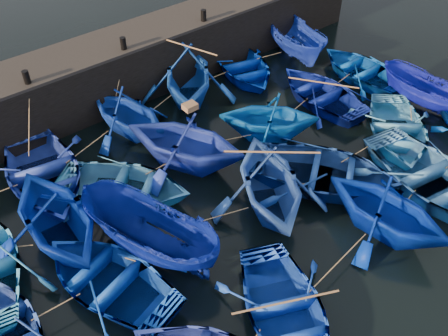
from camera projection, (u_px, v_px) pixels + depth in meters
ground at (286, 235)px, 16.19m from camera, size 120.00×120.00×0.00m
quay_wall at (118, 70)px, 21.41m from camera, size 26.00×2.50×2.50m
quay_top at (113, 42)px, 20.53m from camera, size 26.00×2.50×0.12m
bollard_1 at (26, 77)px, 17.95m from camera, size 0.24×0.24×0.50m
bollard_2 at (123, 43)px, 19.80m from camera, size 0.24×0.24×0.50m
bollard_3 at (204, 15)px, 21.66m from camera, size 0.24×0.24×0.50m
boat_1 at (42, 174)px, 17.57m from camera, size 4.57×5.83×1.10m
boat_2 at (127, 112)px, 19.48m from camera, size 4.21×4.60×2.06m
boat_3 at (188, 74)px, 21.14m from camera, size 6.18×6.34×2.54m
boat_4 at (243, 66)px, 23.10m from camera, size 4.44×5.31×0.95m
boat_5 at (295, 40)px, 24.09m from camera, size 3.02×5.02×1.82m
boat_7 at (55, 216)px, 15.15m from camera, size 4.25×4.88×2.50m
boat_8 at (124, 187)px, 17.17m from camera, size 5.61×5.80×0.98m
boat_9 at (185, 140)px, 17.92m from camera, size 5.73×5.97×2.43m
boat_10 at (269, 116)px, 19.30m from camera, size 5.10×5.06×2.03m
boat_11 at (322, 93)px, 21.48m from camera, size 3.48×4.72×0.95m
boat_12 at (362, 69)px, 22.93m from camera, size 3.25×4.49×0.92m
boat_14 at (109, 278)px, 14.38m from camera, size 4.58×5.45×0.97m
boat_15 at (149, 235)px, 15.00m from camera, size 3.44×5.17×1.87m
boat_16 at (270, 181)px, 16.32m from camera, size 5.70×5.97×2.44m
boat_17 at (324, 172)px, 17.59m from camera, size 6.36×6.73×1.14m
boat_18 at (397, 130)px, 19.52m from camera, size 5.68×5.76×0.98m
boat_19 at (425, 92)px, 20.94m from camera, size 2.23×4.27×1.57m
boat_22 at (285, 312)px, 13.57m from camera, size 4.81×5.46×0.94m
boat_23 at (388, 209)px, 15.56m from camera, size 4.23×4.72×2.22m
boat_24 at (431, 178)px, 17.36m from camera, size 4.80×6.08×1.14m
wooden_crate at (190, 107)px, 17.17m from camera, size 0.47×0.39×0.22m
mooring_ropes at (202, 140)px, 18.47m from camera, size 17.77×12.04×2.10m
loose_oars at (265, 129)px, 17.53m from camera, size 10.94×12.62×1.65m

